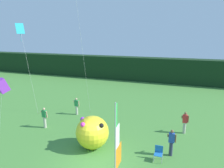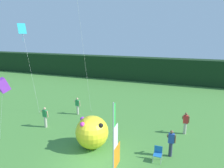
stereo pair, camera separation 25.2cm
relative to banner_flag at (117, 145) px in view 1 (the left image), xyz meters
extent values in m
plane|color=#478438|center=(-1.62, 0.74, -2.13)|extent=(120.00, 120.00, 0.00)
cube|color=black|center=(-1.62, 24.27, -0.23)|extent=(80.00, 2.40, 3.80)
cylinder|color=#B7B7BC|center=(0.00, -0.29, 0.09)|extent=(0.06, 0.06, 4.45)
cube|color=orange|center=(0.00, 0.22, -0.74)|extent=(0.02, 0.97, 1.19)
cube|color=white|center=(0.00, 0.04, 0.45)|extent=(0.02, 0.60, 1.19)
cube|color=green|center=(0.00, -0.15, 1.63)|extent=(0.02, 0.23, 1.19)
cylinder|color=#2D334C|center=(2.44, 3.43, -1.67)|extent=(0.22, 0.22, 0.92)
cube|color=#284CA8|center=(2.44, 3.43, -0.90)|extent=(0.36, 0.20, 0.61)
sphere|color=brown|center=(2.44, 3.43, -0.48)|extent=(0.20, 0.20, 0.20)
cylinder|color=brown|center=(2.21, 3.49, -0.82)|extent=(0.09, 0.48, 0.42)
cylinder|color=brown|center=(2.67, 3.43, -0.92)|extent=(0.09, 0.14, 0.56)
cylinder|color=#B7B2A3|center=(-7.54, 4.11, -1.67)|extent=(0.22, 0.22, 0.93)
cube|color=#2D8E4C|center=(-7.54, 4.11, -0.92)|extent=(0.36, 0.20, 0.57)
sphere|color=tan|center=(-7.54, 4.11, -0.51)|extent=(0.20, 0.20, 0.20)
cylinder|color=tan|center=(-7.77, 4.18, -0.86)|extent=(0.09, 0.48, 0.42)
cylinder|color=tan|center=(-7.31, 4.12, -0.96)|extent=(0.09, 0.14, 0.56)
cylinder|color=#B7B2A3|center=(-6.48, 7.49, -1.70)|extent=(0.22, 0.22, 0.87)
cube|color=#2D8E4C|center=(-6.48, 7.49, -0.99)|extent=(0.36, 0.20, 0.56)
sphere|color=tan|center=(-6.48, 7.49, -0.59)|extent=(0.20, 0.20, 0.20)
cylinder|color=tan|center=(-6.71, 7.56, -0.94)|extent=(0.09, 0.48, 0.42)
cylinder|color=tan|center=(-6.25, 7.50, -1.03)|extent=(0.09, 0.14, 0.56)
cylinder|color=#B7B2A3|center=(3.21, 6.88, -1.69)|extent=(0.22, 0.22, 0.88)
cube|color=red|center=(3.21, 6.88, -0.93)|extent=(0.36, 0.20, 0.63)
sphere|color=brown|center=(3.21, 6.88, -0.50)|extent=(0.20, 0.20, 0.20)
cylinder|color=brown|center=(2.98, 6.94, -0.84)|extent=(0.09, 0.48, 0.42)
cylinder|color=brown|center=(3.44, 6.89, -0.94)|extent=(0.09, 0.14, 0.56)
sphere|color=yellow|center=(-2.60, 2.67, -1.02)|extent=(2.21, 2.21, 2.21)
sphere|color=black|center=(-1.83, 2.38, -0.29)|extent=(0.31, 0.31, 0.31)
sphere|color=purple|center=(-3.39, 2.84, -0.27)|extent=(0.31, 0.31, 0.31)
sphere|color=#DB33A8|center=(-2.92, 1.97, -0.22)|extent=(0.31, 0.31, 0.31)
cylinder|color=#BCBCC1|center=(1.53, 2.35, -1.92)|extent=(0.03, 0.03, 0.42)
cylinder|color=#BCBCC1|center=(2.01, 2.35, -1.92)|extent=(0.03, 0.03, 0.42)
cylinder|color=#BCBCC1|center=(1.53, 2.83, -1.92)|extent=(0.03, 0.03, 0.42)
cylinder|color=#BCBCC1|center=(2.01, 2.83, -1.92)|extent=(0.03, 0.03, 0.42)
cube|color=#1E66B2|center=(1.77, 2.59, -1.70)|extent=(0.48, 0.48, 0.03)
cube|color=#1E66B2|center=(1.77, 2.83, -1.46)|extent=(0.48, 0.03, 0.44)
cylinder|color=silver|center=(-8.53, 0.93, 0.04)|extent=(1.58, 0.55, 4.36)
cube|color=purple|center=(-7.75, 0.67, 2.22)|extent=(0.86, 0.98, 0.97)
cylinder|color=brown|center=(-10.09, 6.42, -2.09)|extent=(0.03, 0.03, 0.08)
cylinder|color=silver|center=(-11.32, 7.12, 1.87)|extent=(2.49, 1.43, 8.00)
cube|color=#23B2C6|center=(-12.56, 7.83, 5.87)|extent=(0.73, 0.84, 1.02)
cylinder|color=#23B2C6|center=(-12.56, 7.83, 4.98)|extent=(0.02, 0.02, 0.70)
cylinder|color=brown|center=(-5.55, 8.50, -2.09)|extent=(0.03, 0.03, 0.08)
cylinder|color=silver|center=(-5.79, 7.89, 3.24)|extent=(0.49, 1.22, 10.74)
camera|label=1|loc=(2.81, -8.72, 5.34)|focal=32.99mm
camera|label=2|loc=(3.05, -8.63, 5.34)|focal=32.99mm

